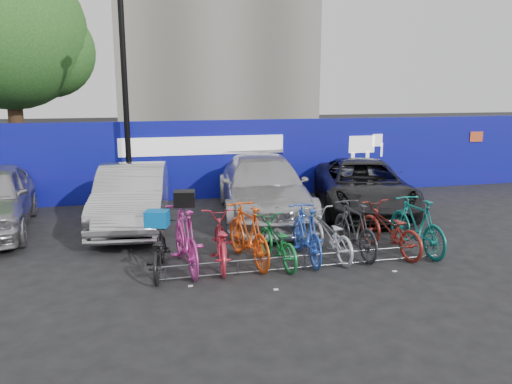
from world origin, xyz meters
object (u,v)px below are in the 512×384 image
object	(u,v)px
car_3	(363,186)
bike_5	(307,233)
bike_7	(355,228)
bike_2	(220,241)
bike_9	(417,225)
lamppost	(125,91)
bike_6	(329,234)
bike_1	(186,238)
tree	(15,36)
bike_0	(158,250)
car_2	(263,187)
bike_rack	(305,261)
bike_3	(248,234)
car_1	(132,196)
bike_4	(277,242)
bike_8	(390,229)

from	to	relation	value
car_3	bike_5	size ratio (longest dim) A/B	2.71
bike_7	bike_2	bearing A→B (deg)	-3.54
bike_9	bike_2	bearing A→B (deg)	-5.85
lamppost	bike_6	distance (m)	7.26
bike_1	bike_5	world-z (taller)	bike_1
tree	bike_6	xyz separation A→B (m)	(7.48, -10.10, -4.59)
bike_0	car_2	bearing A→B (deg)	-121.48
bike_7	bike_9	size ratio (longest dim) A/B	0.96
bike_0	bike_2	xyz separation A→B (m)	(1.18, 0.16, 0.05)
bike_rack	bike_3	world-z (taller)	bike_3
car_1	bike_2	size ratio (longest dim) A/B	2.40
lamppost	bike_3	world-z (taller)	lamppost
bike_2	car_2	bearing A→B (deg)	-110.89
bike_7	car_1	bearing A→B (deg)	-39.89
bike_3	bike_4	size ratio (longest dim) A/B	1.16
bike_5	bike_rack	bearing A→B (deg)	70.46
bike_2	bike_5	bearing A→B (deg)	-177.59
bike_5	bike_6	size ratio (longest dim) A/B	1.03
car_1	car_2	bearing A→B (deg)	8.11
bike_rack	bike_9	bearing A→B (deg)	9.33
bike_8	bike_9	bearing A→B (deg)	160.94
car_1	bike_0	distance (m)	3.49
bike_0	bike_2	distance (m)	1.19
bike_9	tree	bearing A→B (deg)	-50.90
bike_1	bike_4	bearing A→B (deg)	169.53
car_2	bike_8	world-z (taller)	car_2
bike_rack	tree	bearing A→B (deg)	122.45
bike_2	bike_3	size ratio (longest dim) A/B	0.95
car_1	bike_7	size ratio (longest dim) A/B	2.43
bike_2	bike_5	size ratio (longest dim) A/B	1.02
bike_rack	bike_2	xyz separation A→B (m)	(-1.52, 0.60, 0.34)
bike_rack	car_3	distance (m)	5.06
car_1	bike_1	xyz separation A→B (m)	(0.96, -3.33, -0.13)
bike_6	car_2	bearing A→B (deg)	-88.36
bike_7	bike_9	world-z (taller)	bike_9
bike_6	bike_9	distance (m)	1.89
bike_4	bike_9	distance (m)	3.02
car_1	car_3	xyz separation A→B (m)	(6.21, 0.09, -0.05)
bike_9	bike_4	bearing A→B (deg)	-3.18
car_3	bike_9	distance (m)	3.60
car_3	bike_1	size ratio (longest dim) A/B	2.46
bike_2	bike_8	xyz separation A→B (m)	(3.53, -0.10, 0.01)
bike_5	bike_6	distance (m)	0.51
bike_7	bike_0	bearing A→B (deg)	-1.01
bike_2	bike_7	world-z (taller)	bike_7
car_3	bike_6	size ratio (longest dim) A/B	2.78
car_2	car_3	world-z (taller)	car_2
tree	car_1	size ratio (longest dim) A/B	1.71
bike_rack	bike_1	bearing A→B (deg)	165.44
bike_0	car_1	bearing A→B (deg)	-75.05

